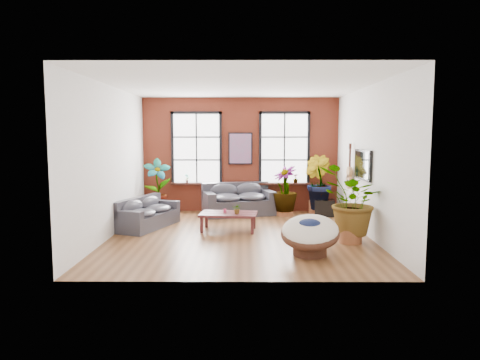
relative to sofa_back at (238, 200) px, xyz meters
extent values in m
cube|color=brown|center=(0.07, -2.64, -0.43)|extent=(6.00, 6.50, 0.02)
cube|color=white|center=(0.07, -2.64, 3.09)|extent=(6.00, 6.50, 0.02)
cube|color=#5A2015|center=(0.07, 0.62, 1.33)|extent=(6.00, 0.02, 3.50)
cube|color=silver|center=(0.07, -5.90, 1.33)|extent=(6.00, 0.02, 3.50)
cube|color=silver|center=(-2.94, -2.64, 1.33)|extent=(0.02, 6.50, 3.50)
cube|color=silver|center=(3.08, -2.64, 1.33)|extent=(0.02, 6.50, 3.50)
cube|color=white|center=(-1.28, 0.56, 1.53)|extent=(1.40, 0.02, 2.10)
cube|color=black|center=(-1.28, 0.49, 0.45)|extent=(1.60, 0.22, 0.06)
cube|color=white|center=(1.42, 0.56, 1.53)|extent=(1.40, 0.02, 2.10)
cube|color=black|center=(1.42, 0.49, 0.45)|extent=(1.60, 0.22, 0.06)
cube|color=#33323C|center=(0.02, -0.06, -0.19)|extent=(2.24, 1.53, 0.46)
cube|color=#33323C|center=(-0.09, 0.30, 0.28)|extent=(2.03, 0.80, 0.48)
cube|color=#33323C|center=(-0.85, -0.31, 0.16)|extent=(0.51, 1.02, 0.24)
cube|color=#33323C|center=(0.88, 0.19, 0.16)|extent=(0.51, 1.02, 0.24)
ellipsoid|color=#33323C|center=(-0.34, -0.22, 0.11)|extent=(1.06, 1.04, 0.27)
ellipsoid|color=#33323C|center=(-0.42, 0.05, 0.28)|extent=(0.90, 0.49, 0.46)
ellipsoid|color=#33323C|center=(0.41, 0.00, 0.11)|extent=(1.06, 1.04, 0.27)
ellipsoid|color=#33323C|center=(0.33, 0.27, 0.28)|extent=(0.90, 0.49, 0.46)
cube|color=#33323C|center=(-2.29, -1.80, -0.24)|extent=(1.43, 2.09, 0.38)
cube|color=#33323C|center=(-2.58, -1.69, 0.15)|extent=(0.86, 1.88, 0.39)
cube|color=#33323C|center=(-2.60, -2.61, 0.05)|extent=(0.83, 0.47, 0.20)
cube|color=#33323C|center=(-1.99, -0.99, 0.05)|extent=(0.83, 0.47, 0.20)
ellipsoid|color=#33323C|center=(-2.39, -2.18, 0.01)|extent=(0.93, 1.03, 0.22)
ellipsoid|color=#33323C|center=(-2.60, -2.09, 0.15)|extent=(0.50, 0.87, 0.37)
ellipsoid|color=#33323C|center=(-2.12, -1.46, 0.01)|extent=(0.93, 1.03, 0.22)
ellipsoid|color=#33323C|center=(-2.33, -1.38, 0.15)|extent=(0.50, 0.87, 0.37)
cube|color=#43181A|center=(-0.21, -2.17, -0.01)|extent=(1.46, 0.93, 0.06)
cube|color=black|center=(-0.23, -2.30, 0.02)|extent=(1.38, 0.15, 0.00)
cube|color=black|center=(-0.20, -2.04, 0.02)|extent=(1.38, 0.15, 0.00)
cube|color=#43181A|center=(-0.86, -2.43, -0.23)|extent=(0.08, 0.08, 0.39)
cube|color=#43181A|center=(0.37, -2.55, -0.23)|extent=(0.08, 0.08, 0.39)
cube|color=#43181A|center=(-0.79, -1.79, -0.23)|extent=(0.08, 0.08, 0.39)
cube|color=#43181A|center=(0.43, -1.92, -0.23)|extent=(0.08, 0.08, 0.39)
cylinder|color=#B32C52|center=(-0.31, -2.11, 0.07)|extent=(0.09, 0.09, 0.09)
cylinder|color=#49271A|center=(1.46, -4.35, -0.29)|extent=(0.82, 0.82, 0.26)
torus|color=#49271A|center=(1.46, -4.35, 0.02)|extent=(1.41, 1.41, 0.52)
ellipsoid|color=beige|center=(1.46, -4.35, 0.08)|extent=(1.38, 1.42, 0.71)
ellipsoid|color=#141D40|center=(1.44, -4.40, 0.21)|extent=(0.52, 0.46, 0.20)
cube|color=black|center=(0.07, 0.55, 1.53)|extent=(0.74, 0.04, 0.98)
cube|color=#0C7F8C|center=(0.07, 0.52, 1.53)|extent=(0.66, 0.02, 0.90)
cube|color=black|center=(3.02, -2.34, 1.23)|extent=(0.06, 1.25, 0.72)
cube|color=black|center=(2.99, -2.34, 1.23)|extent=(0.01, 1.15, 0.62)
cylinder|color=#B27F4C|center=(2.97, -1.29, 0.71)|extent=(0.09, 0.38, 0.38)
cylinder|color=#B27F4C|center=(2.97, -1.29, 0.96)|extent=(0.09, 0.30, 0.30)
cylinder|color=black|center=(2.97, -1.29, 0.71)|extent=(0.09, 0.11, 0.11)
cube|color=black|center=(2.97, -1.29, 1.33)|extent=(0.04, 0.05, 0.55)
cube|color=black|center=(2.97, -1.29, 1.65)|extent=(0.06, 0.06, 0.14)
cube|color=black|center=(2.55, -0.17, -0.19)|extent=(0.65, 0.57, 0.48)
cylinder|color=brown|center=(-2.42, -0.02, -0.24)|extent=(0.57, 0.57, 0.36)
cylinder|color=brown|center=(2.40, 0.16, -0.23)|extent=(0.71, 0.71, 0.39)
cylinder|color=brown|center=(2.51, -3.35, -0.24)|extent=(0.61, 0.61, 0.37)
cylinder|color=brown|center=(1.37, -0.13, -0.23)|extent=(0.66, 0.66, 0.38)
imported|color=#1F4F15|center=(-2.39, 0.00, 0.49)|extent=(0.92, 0.74, 1.53)
imported|color=#1F4F15|center=(2.37, 0.12, 0.54)|extent=(1.06, 1.13, 1.62)
imported|color=#1F4F15|center=(2.53, -3.34, 0.50)|extent=(1.82, 1.81, 1.53)
imported|color=#1F4F15|center=(1.37, -0.17, 0.38)|extent=(1.03, 1.03, 1.32)
imported|color=#1F4F15|center=(0.00, -2.29, 0.14)|extent=(0.25, 0.22, 0.25)
imported|color=#1F4F15|center=(-1.58, 0.49, 0.61)|extent=(0.17, 0.17, 0.27)
imported|color=#1F4F15|center=(1.77, 0.49, 0.61)|extent=(0.19, 0.19, 0.27)
camera|label=1|loc=(0.12, -12.58, 1.93)|focal=32.00mm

